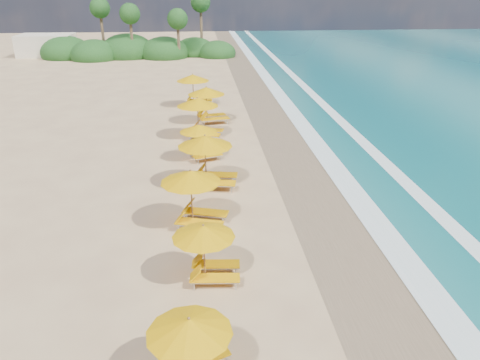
% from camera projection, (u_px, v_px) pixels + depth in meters
% --- Properties ---
extents(ground, '(160.00, 160.00, 0.00)m').
position_uv_depth(ground, '(240.00, 204.00, 20.77)').
color(ground, tan).
rests_on(ground, ground).
extents(wet_sand, '(4.00, 160.00, 0.01)m').
position_uv_depth(wet_sand, '(327.00, 201.00, 21.10)').
color(wet_sand, '#8D7454').
rests_on(wet_sand, ground).
extents(surf_foam, '(4.00, 160.00, 0.01)m').
position_uv_depth(surf_foam, '(384.00, 198.00, 21.32)').
color(surf_foam, white).
rests_on(surf_foam, ground).
extents(station_2, '(2.74, 2.70, 2.11)m').
position_uv_depth(station_2, '(197.00, 346.00, 11.06)').
color(station_2, olive).
rests_on(station_2, ground).
extents(station_3, '(2.39, 2.24, 2.11)m').
position_uv_depth(station_3, '(209.00, 249.00, 15.07)').
color(station_3, olive).
rests_on(station_3, ground).
extents(station_4, '(3.10, 3.02, 2.47)m').
position_uv_depth(station_4, '(196.00, 195.00, 18.45)').
color(station_4, olive).
rests_on(station_4, ground).
extents(station_5, '(3.17, 3.01, 2.67)m').
position_uv_depth(station_5, '(210.00, 158.00, 22.02)').
color(station_5, olive).
rests_on(station_5, ground).
extents(station_6, '(2.74, 2.70, 2.13)m').
position_uv_depth(station_6, '(202.00, 139.00, 25.56)').
color(station_6, olive).
rests_on(station_6, ground).
extents(station_7, '(3.33, 3.23, 2.68)m').
position_uv_depth(station_7, '(201.00, 115.00, 29.04)').
color(station_7, olive).
rests_on(station_7, ground).
extents(station_8, '(3.20, 3.07, 2.64)m').
position_uv_depth(station_8, '(209.00, 102.00, 32.27)').
color(station_8, olive).
rests_on(station_8, ground).
extents(station_9, '(3.00, 2.81, 2.65)m').
position_uv_depth(station_9, '(196.00, 88.00, 36.57)').
color(station_9, olive).
rests_on(station_9, ground).
extents(treeline, '(25.80, 8.80, 9.74)m').
position_uv_depth(treeline, '(135.00, 50.00, 61.18)').
color(treeline, '#163D14').
rests_on(treeline, ground).
extents(beach_building, '(7.00, 5.00, 2.80)m').
position_uv_depth(beach_building, '(47.00, 45.00, 62.29)').
color(beach_building, beige).
rests_on(beach_building, ground).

